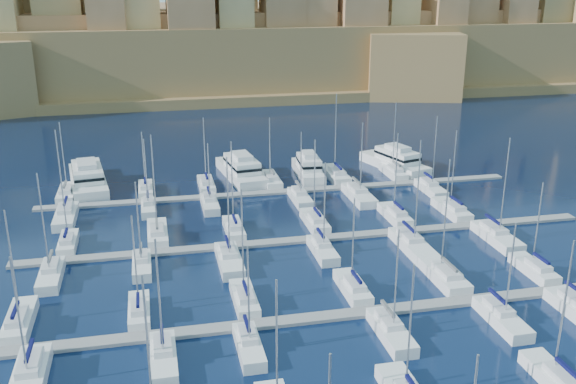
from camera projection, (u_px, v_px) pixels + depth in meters
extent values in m
plane|color=black|center=(335.00, 269.00, 83.78)|extent=(600.00, 600.00, 0.00)
cube|color=slate|center=(365.00, 312.00, 72.62)|extent=(84.00, 2.00, 0.40)
cube|color=slate|center=(315.00, 239.00, 92.97)|extent=(84.00, 2.00, 0.40)
cube|color=slate|center=(284.00, 192.00, 113.33)|extent=(84.00, 2.00, 0.40)
cylinder|color=#9EA0A8|center=(148.00, 351.00, 51.01)|extent=(0.18, 0.18, 13.31)
cylinder|color=#9EA0A8|center=(277.00, 346.00, 52.76)|extent=(0.18, 0.18, 12.14)
cylinder|color=#9EA0A8|center=(410.00, 329.00, 55.28)|extent=(0.18, 0.18, 12.19)
cube|color=white|center=(556.00, 381.00, 59.75)|extent=(2.60, 8.68, 1.63)
cube|color=silver|center=(563.00, 376.00, 58.57)|extent=(1.82, 3.90, 0.70)
cylinder|color=#9EA0A8|center=(564.00, 308.00, 57.77)|extent=(0.18, 0.18, 13.22)
cube|color=#090C3E|center=(568.00, 369.00, 57.83)|extent=(0.35, 3.47, 0.35)
cube|color=white|center=(20.00, 322.00, 69.93)|extent=(2.72, 9.05, 1.65)
cube|color=silver|center=(17.00, 317.00, 68.72)|extent=(1.90, 4.07, 0.70)
cylinder|color=#9EA0A8|center=(12.00, 263.00, 68.16)|extent=(0.18, 0.18, 12.03)
cube|color=#090C3E|center=(15.00, 310.00, 67.96)|extent=(0.35, 3.62, 0.35)
cube|color=white|center=(139.00, 312.00, 71.99)|extent=(2.36, 7.87, 1.59)
cube|color=silver|center=(139.00, 307.00, 70.90)|extent=(1.65, 3.54, 0.70)
cylinder|color=#9EA0A8|center=(135.00, 261.00, 70.40)|extent=(0.18, 0.18, 10.66)
cube|color=#090C3E|center=(138.00, 300.00, 70.20)|extent=(0.35, 3.15, 0.35)
cube|color=white|center=(244.00, 300.00, 74.68)|extent=(2.52, 8.41, 1.62)
cube|color=silver|center=(245.00, 295.00, 73.53)|extent=(1.77, 3.79, 0.70)
cylinder|color=#9EA0A8|center=(243.00, 242.00, 72.78)|extent=(0.18, 0.18, 12.71)
cube|color=#090C3E|center=(246.00, 288.00, 72.81)|extent=(0.35, 3.37, 0.35)
cube|color=white|center=(352.00, 289.00, 77.39)|extent=(2.53, 8.45, 1.62)
cube|color=silver|center=(355.00, 283.00, 76.24)|extent=(1.77, 3.80, 0.70)
cylinder|color=#9EA0A8|center=(353.00, 241.00, 75.82)|extent=(0.18, 0.18, 10.67)
cube|color=#090C3E|center=(356.00, 277.00, 75.51)|extent=(0.35, 3.38, 0.35)
cube|color=white|center=(442.00, 276.00, 80.72)|extent=(3.09, 10.31, 1.72)
cube|color=silver|center=(447.00, 270.00, 79.38)|extent=(2.17, 4.64, 0.70)
cylinder|color=#9EA0A8|center=(446.00, 215.00, 78.65)|extent=(0.18, 0.18, 14.22)
cube|color=#595B60|center=(449.00, 264.00, 78.57)|extent=(0.35, 4.13, 0.35)
cube|color=white|center=(534.00, 270.00, 82.31)|extent=(2.50, 8.34, 1.62)
cube|color=silver|center=(538.00, 265.00, 81.17)|extent=(1.75, 3.75, 0.70)
cylinder|color=#9EA0A8|center=(538.00, 224.00, 80.70)|extent=(0.18, 0.18, 10.89)
cube|color=#090C3E|center=(541.00, 258.00, 80.45)|extent=(0.35, 3.33, 0.35)
cube|color=white|center=(30.00, 380.00, 59.87)|extent=(2.96, 9.87, 1.69)
cube|color=silver|center=(30.00, 363.00, 60.40)|extent=(2.07, 4.44, 0.70)
cylinder|color=#9EA0A8|center=(19.00, 318.00, 57.23)|extent=(0.18, 0.18, 11.96)
cube|color=#090C3E|center=(29.00, 350.00, 60.52)|extent=(0.35, 3.95, 0.35)
cube|color=white|center=(164.00, 360.00, 63.06)|extent=(2.54, 8.45, 1.62)
cube|color=silver|center=(163.00, 345.00, 63.47)|extent=(1.78, 3.80, 0.70)
cylinder|color=#9EA0A8|center=(159.00, 299.00, 60.45)|extent=(0.18, 0.18, 12.25)
cube|color=#090C3E|center=(162.00, 334.00, 63.53)|extent=(0.35, 3.38, 0.35)
cube|color=white|center=(249.00, 348.00, 65.06)|extent=(2.37, 7.92, 1.60)
cube|color=silver|center=(248.00, 334.00, 65.42)|extent=(1.66, 3.56, 0.70)
cylinder|color=#9EA0A8|center=(249.00, 296.00, 62.74)|extent=(0.18, 0.18, 10.60)
cube|color=#090C3E|center=(247.00, 323.00, 65.46)|extent=(0.35, 3.17, 0.35)
cube|color=white|center=(391.00, 333.00, 67.72)|extent=(2.65, 8.82, 1.64)
cube|color=silver|center=(389.00, 319.00, 68.16)|extent=(1.85, 3.97, 0.70)
cylinder|color=#9EA0A8|center=(396.00, 280.00, 65.27)|extent=(0.18, 0.18, 11.18)
cube|color=#595B60|center=(388.00, 309.00, 68.24)|extent=(0.35, 3.53, 0.35)
cube|color=white|center=(502.00, 320.00, 70.36)|extent=(2.64, 8.81, 1.64)
cube|color=silver|center=(499.00, 307.00, 70.80)|extent=(1.85, 3.97, 0.70)
cylinder|color=#9EA0A8|center=(510.00, 270.00, 67.95)|extent=(0.18, 0.18, 10.83)
cube|color=#090C3E|center=(498.00, 296.00, 70.87)|extent=(0.35, 3.53, 0.35)
cube|color=white|center=(68.00, 244.00, 90.37)|extent=(2.38, 7.92, 1.60)
cube|color=silver|center=(67.00, 239.00, 89.27)|extent=(1.66, 3.56, 0.70)
cylinder|color=#9EA0A8|center=(63.00, 196.00, 88.48)|extent=(0.18, 0.18, 12.53)
cube|color=#090C3E|center=(66.00, 233.00, 88.57)|extent=(0.35, 3.17, 0.35)
cube|color=white|center=(158.00, 234.00, 93.63)|extent=(2.85, 9.52, 1.68)
cube|color=silver|center=(157.00, 229.00, 92.37)|extent=(2.00, 4.28, 0.70)
cylinder|color=#9EA0A8|center=(154.00, 182.00, 91.57)|extent=(0.18, 0.18, 14.00)
cube|color=#595B60|center=(157.00, 224.00, 91.59)|extent=(0.35, 3.81, 0.35)
cube|color=white|center=(234.00, 230.00, 95.41)|extent=(2.53, 8.42, 1.62)
cube|color=silver|center=(234.00, 225.00, 94.26)|extent=(1.77, 3.79, 0.70)
cylinder|color=#9EA0A8|center=(232.00, 184.00, 93.52)|extent=(0.18, 0.18, 12.61)
cube|color=#090C3E|center=(235.00, 219.00, 93.53)|extent=(0.35, 3.37, 0.35)
cube|color=white|center=(315.00, 222.00, 98.26)|extent=(2.72, 9.06, 1.65)
cube|color=silver|center=(316.00, 217.00, 97.04)|extent=(1.90, 4.08, 0.70)
cylinder|color=#9EA0A8|center=(315.00, 179.00, 96.48)|extent=(0.18, 0.18, 12.09)
cube|color=#090C3E|center=(317.00, 212.00, 96.29)|extent=(0.35, 3.62, 0.35)
cube|color=white|center=(395.00, 216.00, 100.88)|extent=(2.70, 9.00, 1.65)
cube|color=silver|center=(397.00, 211.00, 99.68)|extent=(1.89, 4.05, 0.70)
cylinder|color=#9EA0A8|center=(396.00, 173.00, 99.06)|extent=(0.18, 0.18, 12.36)
cube|color=#090C3E|center=(399.00, 205.00, 98.92)|extent=(0.35, 3.60, 0.35)
cube|color=white|center=(451.00, 211.00, 103.14)|extent=(2.87, 9.57, 1.68)
cube|color=silver|center=(455.00, 206.00, 101.88)|extent=(2.01, 4.30, 0.70)
cylinder|color=#9EA0A8|center=(454.00, 168.00, 101.36)|extent=(0.18, 0.18, 12.25)
cube|color=#090C3E|center=(457.00, 200.00, 101.10)|extent=(0.35, 3.83, 0.35)
cube|color=white|center=(51.00, 277.00, 80.50)|extent=(2.68, 8.94, 1.65)
cube|color=silver|center=(51.00, 265.00, 80.95)|extent=(1.88, 4.02, 0.70)
cylinder|color=#9EA0A8|center=(43.00, 224.00, 77.76)|extent=(0.18, 0.18, 12.91)
cube|color=#595B60|center=(50.00, 256.00, 81.03)|extent=(0.35, 3.58, 0.35)
cube|color=white|center=(142.00, 267.00, 83.26)|extent=(2.38, 7.92, 1.60)
cube|color=silver|center=(141.00, 256.00, 83.63)|extent=(1.66, 3.56, 0.70)
cylinder|color=#9EA0A8|center=(138.00, 223.00, 80.89)|extent=(0.18, 0.18, 10.94)
cube|color=#595B60|center=(141.00, 248.00, 83.66)|extent=(0.35, 3.17, 0.35)
cube|color=white|center=(229.00, 262.00, 84.69)|extent=(2.94, 9.79, 1.69)
cube|color=silver|center=(228.00, 250.00, 85.21)|extent=(2.06, 4.41, 0.70)
cylinder|color=#9EA0A8|center=(228.00, 208.00, 81.79)|extent=(0.18, 0.18, 13.66)
cube|color=#090C3E|center=(228.00, 242.00, 85.33)|extent=(0.35, 3.92, 0.35)
cube|color=white|center=(323.00, 251.00, 87.93)|extent=(2.55, 8.52, 1.63)
cube|color=silver|center=(321.00, 241.00, 88.35)|extent=(1.79, 3.83, 0.70)
cylinder|color=#9EA0A8|center=(324.00, 206.00, 85.37)|extent=(0.18, 0.18, 11.97)
cube|color=#090C3E|center=(321.00, 233.00, 88.41)|extent=(0.35, 3.41, 0.35)
cube|color=white|center=(412.00, 246.00, 89.54)|extent=(3.18, 10.61, 1.73)
cube|color=silver|center=(410.00, 235.00, 90.13)|extent=(2.23, 4.78, 0.70)
cylinder|color=#9EA0A8|center=(418.00, 192.00, 86.46)|extent=(0.18, 0.18, 14.48)
cube|color=#090C3E|center=(409.00, 227.00, 90.29)|extent=(0.35, 4.25, 0.35)
cube|color=white|center=(497.00, 238.00, 92.35)|extent=(3.09, 10.30, 1.72)
cube|color=silver|center=(494.00, 227.00, 92.92)|extent=(2.16, 4.64, 0.70)
cylinder|color=#9EA0A8|center=(505.00, 187.00, 89.36)|extent=(0.18, 0.18, 14.06)
cube|color=#090C3E|center=(493.00, 219.00, 93.06)|extent=(0.35, 4.12, 0.35)
cube|color=white|center=(67.00, 194.00, 110.94)|extent=(2.84, 9.47, 1.67)
cube|color=silver|center=(66.00, 189.00, 109.69)|extent=(1.99, 4.26, 0.70)
cylinder|color=#9EA0A8|center=(63.00, 156.00, 109.23)|extent=(0.18, 0.18, 11.76)
cube|color=#595B60|center=(65.00, 184.00, 108.91)|extent=(0.35, 3.79, 0.35)
cube|color=white|center=(146.00, 190.00, 113.07)|extent=(2.45, 8.16, 1.61)
cube|color=silver|center=(145.00, 185.00, 111.94)|extent=(1.71, 3.67, 0.70)
cylinder|color=#9EA0A8|center=(143.00, 159.00, 111.64)|extent=(0.18, 0.18, 9.67)
cube|color=#090C3E|center=(145.00, 180.00, 111.23)|extent=(0.35, 3.27, 0.35)
cube|color=white|center=(206.00, 186.00, 115.54)|extent=(2.64, 8.79, 1.64)
cube|color=silver|center=(206.00, 181.00, 114.35)|extent=(1.85, 3.95, 0.70)
cylinder|color=#9EA0A8|center=(205.00, 150.00, 113.84)|extent=(0.18, 0.18, 11.53)
cube|color=#090C3E|center=(206.00, 176.00, 113.61)|extent=(0.35, 3.52, 0.35)
cube|color=white|center=(271.00, 181.00, 118.24)|extent=(2.82, 9.41, 1.67)
cube|color=silver|center=(272.00, 176.00, 116.99)|extent=(1.98, 4.23, 0.70)
cylinder|color=#9EA0A8|center=(270.00, 147.00, 116.66)|extent=(0.18, 0.18, 10.91)
cube|color=#595B60|center=(272.00, 171.00, 116.22)|extent=(0.35, 3.76, 0.35)
cube|color=white|center=(335.00, 175.00, 121.35)|extent=(3.17, 10.58, 1.73)
cube|color=silver|center=(337.00, 171.00, 119.98)|extent=(2.22, 4.76, 0.70)
cylinder|color=#9EA0A8|center=(336.00, 133.00, 119.24)|extent=(0.18, 0.18, 14.56)
cube|color=#090C3E|center=(338.00, 166.00, 119.16)|extent=(0.35, 4.23, 0.35)
cube|color=white|center=(393.00, 173.00, 122.89)|extent=(2.67, 8.90, 1.64)
cube|color=silver|center=(395.00, 168.00, 121.69)|extent=(1.87, 4.00, 0.70)
cylinder|color=#9EA0A8|center=(394.00, 136.00, 121.01)|extent=(0.18, 0.18, 12.70)
cube|color=#595B60|center=(396.00, 164.00, 120.95)|extent=(0.35, 3.56, 0.35)
cube|color=white|center=(66.00, 218.00, 100.12)|extent=(3.10, 10.35, 1.72)
cube|color=silver|center=(66.00, 208.00, 100.69)|extent=(2.17, 4.66, 0.70)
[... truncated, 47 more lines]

